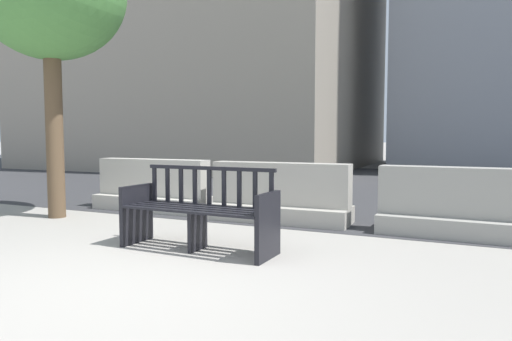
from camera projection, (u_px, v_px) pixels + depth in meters
name	position (u px, v px, depth m)	size (l,w,h in m)	color
ground_plane	(120.00, 287.00, 3.66)	(200.00, 200.00, 0.00)	gray
street_asphalt	(354.00, 184.00, 11.56)	(120.00, 12.00, 0.01)	#333335
street_bench	(199.00, 213.00, 4.84)	(1.70, 0.57, 0.88)	black
jersey_barrier_centre	(280.00, 198.00, 6.48)	(2.02, 0.73, 0.84)	#9E998E
jersey_barrier_left	(153.00, 189.00, 7.50)	(2.00, 0.69, 0.84)	#ADA89E
jersey_barrier_right	(465.00, 209.00, 5.46)	(2.02, 0.74, 0.84)	gray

